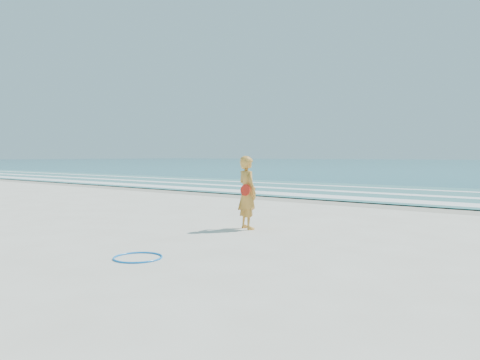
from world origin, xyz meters
The scene contains 8 objects.
ground centered at (0.00, 0.00, 0.00)m, with size 400.00×400.00×0.00m, color silver.
wet_sand centered at (0.00, 9.00, 0.00)m, with size 400.00×2.40×0.00m, color #B2A893.
shallow centered at (0.00, 14.00, 0.04)m, with size 400.00×10.00×0.01m, color #59B7AD.
foam_near centered at (0.00, 10.30, 0.05)m, with size 400.00×1.40×0.01m, color white.
foam_mid centered at (0.00, 13.20, 0.05)m, with size 400.00×0.90×0.01m, color white.
foam_far centered at (0.00, 16.50, 0.05)m, with size 400.00×0.60×0.01m, color white.
hoop centered at (2.70, -1.84, 0.01)m, with size 0.83×0.83×0.03m, color #0C78DE.
woman centered at (2.23, 1.81, 0.86)m, with size 0.74×0.64×1.72m.
Camera 1 is at (8.87, -6.88, 1.73)m, focal length 35.00 mm.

